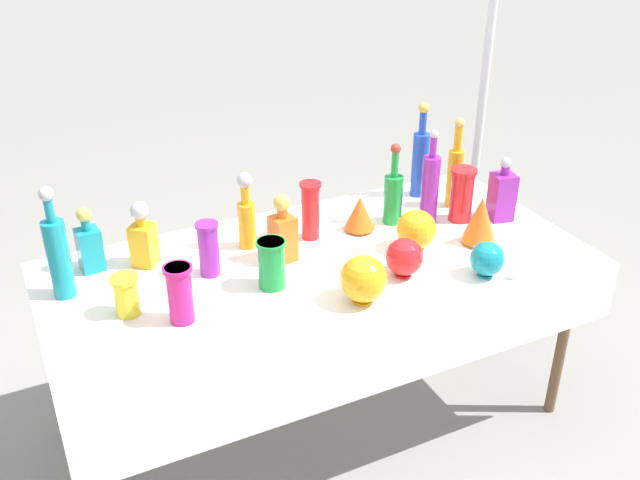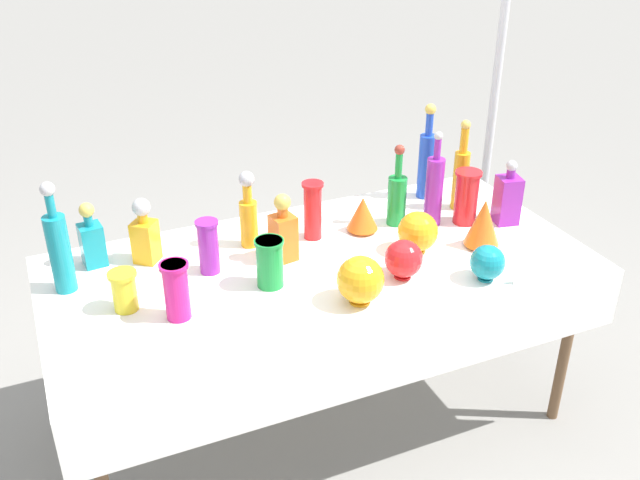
{
  "view_description": "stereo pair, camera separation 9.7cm",
  "coord_description": "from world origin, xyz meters",
  "px_view_note": "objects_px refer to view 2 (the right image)",
  "views": [
    {
      "loc": [
        -1.01,
        -2.08,
        2.11
      ],
      "look_at": [
        0.0,
        0.0,
        0.86
      ],
      "focal_mm": 40.0,
      "sensor_mm": 36.0,
      "label": 1
    },
    {
      "loc": [
        -0.92,
        -2.12,
        2.11
      ],
      "look_at": [
        0.0,
        0.0,
        0.86
      ],
      "focal_mm": 40.0,
      "sensor_mm": 36.0,
      "label": 2
    }
  ],
  "objects_px": {
    "cardboard_box_behind_left": "(260,274)",
    "canopy_pole": "(493,110)",
    "tall_bottle_5": "(248,214)",
    "tall_bottle_0": "(59,248)",
    "fluted_vase_1": "(483,223)",
    "round_bowl_3": "(404,259)",
    "tall_bottle_2": "(434,189)",
    "tall_bottle_4": "(397,196)",
    "slender_vase_2": "(313,209)",
    "slender_vase_5": "(176,289)",
    "slender_vase_4": "(466,196)",
    "slender_vase_3": "(208,245)",
    "square_decanter_3": "(283,231)",
    "round_bowl_2": "(418,232)",
    "square_decanter_0": "(145,233)",
    "tall_bottle_1": "(461,174)",
    "slender_vase_1": "(270,261)",
    "fluted_vase_0": "(363,213)",
    "round_bowl_1": "(487,262)",
    "square_decanter_1": "(507,198)",
    "round_bowl_0": "(360,280)",
    "slender_vase_0": "(124,289)",
    "square_decanter_2": "(92,240)",
    "tall_bottle_3": "(427,161)"
  },
  "relations": [
    {
      "from": "square_decanter_3",
      "to": "fluted_vase_0",
      "type": "xyz_separation_m",
      "value": [
        0.38,
        0.09,
        -0.04
      ]
    },
    {
      "from": "square_decanter_2",
      "to": "slender_vase_4",
      "type": "height_order",
      "value": "square_decanter_2"
    },
    {
      "from": "fluted_vase_1",
      "to": "round_bowl_3",
      "type": "bearing_deg",
      "value": -168.39
    },
    {
      "from": "tall_bottle_5",
      "to": "slender_vase_1",
      "type": "distance_m",
      "value": 0.32
    },
    {
      "from": "slender_vase_4",
      "to": "round_bowl_2",
      "type": "xyz_separation_m",
      "value": [
        -0.31,
        -0.13,
        -0.04
      ]
    },
    {
      "from": "square_decanter_1",
      "to": "fluted_vase_0",
      "type": "bearing_deg",
      "value": 164.0
    },
    {
      "from": "slender_vase_2",
      "to": "square_decanter_1",
      "type": "bearing_deg",
      "value": -13.89
    },
    {
      "from": "tall_bottle_2",
      "to": "slender_vase_2",
      "type": "xyz_separation_m",
      "value": [
        -0.5,
        0.08,
        -0.03
      ]
    },
    {
      "from": "tall_bottle_5",
      "to": "slender_vase_4",
      "type": "bearing_deg",
      "value": -10.93
    },
    {
      "from": "tall_bottle_4",
      "to": "round_bowl_1",
      "type": "bearing_deg",
      "value": -80.96
    },
    {
      "from": "square_decanter_3",
      "to": "slender_vase_4",
      "type": "distance_m",
      "value": 0.8
    },
    {
      "from": "slender_vase_1",
      "to": "slender_vase_3",
      "type": "height_order",
      "value": "slender_vase_3"
    },
    {
      "from": "square_decanter_3",
      "to": "slender_vase_2",
      "type": "distance_m",
      "value": 0.2
    },
    {
      "from": "tall_bottle_5",
      "to": "tall_bottle_0",
      "type": "bearing_deg",
      "value": -175.82
    },
    {
      "from": "square_decanter_1",
      "to": "canopy_pole",
      "type": "height_order",
      "value": "canopy_pole"
    },
    {
      "from": "slender_vase_2",
      "to": "slender_vase_5",
      "type": "xyz_separation_m",
      "value": [
        -0.63,
        -0.34,
        -0.02
      ]
    },
    {
      "from": "round_bowl_3",
      "to": "slender_vase_5",
      "type": "bearing_deg",
      "value": 174.72
    },
    {
      "from": "canopy_pole",
      "to": "tall_bottle_2",
      "type": "bearing_deg",
      "value": -139.74
    },
    {
      "from": "slender_vase_5",
      "to": "round_bowl_3",
      "type": "bearing_deg",
      "value": -5.28
    },
    {
      "from": "tall_bottle_0",
      "to": "tall_bottle_1",
      "type": "relative_size",
      "value": 1.04
    },
    {
      "from": "square_decanter_3",
      "to": "round_bowl_2",
      "type": "bearing_deg",
      "value": -16.83
    },
    {
      "from": "round_bowl_1",
      "to": "round_bowl_3",
      "type": "relative_size",
      "value": 0.92
    },
    {
      "from": "tall_bottle_2",
      "to": "tall_bottle_4",
      "type": "relative_size",
      "value": 1.16
    },
    {
      "from": "round_bowl_3",
      "to": "tall_bottle_1",
      "type": "bearing_deg",
      "value": 39.18
    },
    {
      "from": "slender_vase_2",
      "to": "round_bowl_1",
      "type": "height_order",
      "value": "slender_vase_2"
    },
    {
      "from": "tall_bottle_1",
      "to": "canopy_pole",
      "type": "height_order",
      "value": "canopy_pole"
    },
    {
      "from": "slender_vase_3",
      "to": "round_bowl_0",
      "type": "xyz_separation_m",
      "value": [
        0.41,
        -0.4,
        -0.02
      ]
    },
    {
      "from": "slender_vase_0",
      "to": "tall_bottle_5",
      "type": "bearing_deg",
      "value": 26.4
    },
    {
      "from": "slender_vase_5",
      "to": "slender_vase_4",
      "type": "bearing_deg",
      "value": 9.4
    },
    {
      "from": "tall_bottle_1",
      "to": "slender_vase_0",
      "type": "xyz_separation_m",
      "value": [
        -1.46,
        -0.22,
        -0.08
      ]
    },
    {
      "from": "fluted_vase_1",
      "to": "round_bowl_0",
      "type": "xyz_separation_m",
      "value": [
        -0.61,
        -0.17,
        -0.01
      ]
    },
    {
      "from": "tall_bottle_3",
      "to": "fluted_vase_0",
      "type": "relative_size",
      "value": 2.88
    },
    {
      "from": "slender_vase_5",
      "to": "fluted_vase_0",
      "type": "xyz_separation_m",
      "value": [
        0.83,
        0.31,
        -0.03
      ]
    },
    {
      "from": "tall_bottle_3",
      "to": "square_decanter_0",
      "type": "xyz_separation_m",
      "value": [
        -1.26,
        -0.08,
        -0.06
      ]
    },
    {
      "from": "cardboard_box_behind_left",
      "to": "canopy_pole",
      "type": "xyz_separation_m",
      "value": [
        1.19,
        -0.27,
        0.83
      ]
    },
    {
      "from": "square_decanter_3",
      "to": "canopy_pole",
      "type": "xyz_separation_m",
      "value": [
        1.38,
        0.63,
        0.1
      ]
    },
    {
      "from": "tall_bottle_4",
      "to": "tall_bottle_2",
      "type": "bearing_deg",
      "value": -23.21
    },
    {
      "from": "tall_bottle_2",
      "to": "square_decanter_0",
      "type": "bearing_deg",
      "value": 171.93
    },
    {
      "from": "square_decanter_2",
      "to": "slender_vase_5",
      "type": "distance_m",
      "value": 0.51
    },
    {
      "from": "tall_bottle_4",
      "to": "square_decanter_1",
      "type": "relative_size",
      "value": 1.26
    },
    {
      "from": "tall_bottle_5",
      "to": "round_bowl_3",
      "type": "height_order",
      "value": "tall_bottle_5"
    },
    {
      "from": "slender_vase_4",
      "to": "slender_vase_3",
      "type": "bearing_deg",
      "value": 178.08
    },
    {
      "from": "slender_vase_1",
      "to": "fluted_vase_1",
      "type": "bearing_deg",
      "value": -3.98
    },
    {
      "from": "tall_bottle_0",
      "to": "slender_vase_4",
      "type": "bearing_deg",
      "value": -4.32
    },
    {
      "from": "tall_bottle_5",
      "to": "slender_vase_2",
      "type": "distance_m",
      "value": 0.26
    },
    {
      "from": "slender_vase_4",
      "to": "round_bowl_0",
      "type": "relative_size",
      "value": 1.33
    },
    {
      "from": "slender_vase_4",
      "to": "round_bowl_0",
      "type": "bearing_deg",
      "value": -151.15
    },
    {
      "from": "tall_bottle_2",
      "to": "round_bowl_3",
      "type": "relative_size",
      "value": 2.73
    },
    {
      "from": "square_decanter_0",
      "to": "round_bowl_1",
      "type": "relative_size",
      "value": 1.92
    },
    {
      "from": "slender_vase_3",
      "to": "tall_bottle_2",
      "type": "bearing_deg",
      "value": 0.58
    }
  ]
}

